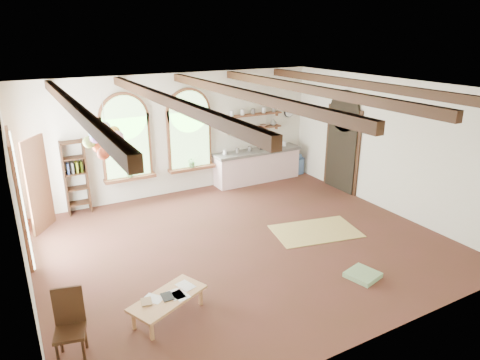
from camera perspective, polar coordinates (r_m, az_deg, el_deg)
floor at (r=9.09m, az=0.31°, el=-8.35°), size 8.00×8.00×0.00m
ceiling_beams at (r=8.12m, az=0.35°, el=11.40°), size 6.20×6.80×0.18m
window_left at (r=11.05m, az=-14.94°, el=5.13°), size 1.30×0.28×2.20m
window_right at (r=11.56m, az=-6.76°, el=6.27°), size 1.30×0.28×2.20m
left_doorway at (r=9.33m, az=-27.31°, el=-2.14°), size 0.10×1.90×2.50m
right_doorway at (r=12.02m, az=13.37°, el=3.77°), size 0.10×1.30×2.40m
kitchen_counter at (r=12.54m, az=2.32°, el=1.96°), size 2.68×0.62×0.94m
wall_shelf_lower at (r=12.41m, az=1.95°, el=6.91°), size 1.70×0.24×0.04m
wall_shelf_upper at (r=12.33m, az=1.97°, el=8.73°), size 1.70×0.24×0.04m
wall_clock at (r=13.08m, az=6.57°, el=9.00°), size 0.32×0.04×0.32m
bookshelf at (r=10.92m, az=-21.05°, el=0.31°), size 0.53×0.32×1.80m
coffee_table at (r=6.93m, az=-9.60°, el=-15.39°), size 1.34×1.01×0.35m
side_chair at (r=6.56m, az=-21.55°, el=-19.14°), size 0.48×0.48×1.00m
floor_mat at (r=9.70m, az=10.04°, el=-6.73°), size 2.05×1.50×0.02m
floor_cushion at (r=8.22m, az=16.05°, el=-12.06°), size 0.63×0.63×0.09m
water_jug_a at (r=13.38m, az=7.62°, el=2.00°), size 0.32×0.32×0.63m
water_jug_b at (r=13.42m, az=7.87°, el=2.05°), size 0.32×0.32×0.63m
balloon_cluster at (r=8.19m, az=-17.45°, el=5.11°), size 0.74×0.78×1.14m
table_book at (r=6.84m, az=-13.07°, el=-15.65°), size 0.20×0.25×0.02m
tablet at (r=6.90m, az=-9.68°, el=-15.06°), size 0.18×0.25×0.01m
potted_plant_left at (r=11.16m, az=-14.46°, el=1.13°), size 0.27×0.23×0.30m
potted_plant_right at (r=11.67m, az=-6.40°, el=2.43°), size 0.27×0.23×0.30m
shelf_cup_a at (r=12.04m, az=-1.13°, el=6.86°), size 0.12×0.10×0.10m
shelf_cup_b at (r=12.20m, az=0.33°, el=7.02°), size 0.10×0.10×0.09m
shelf_bowl_a at (r=12.38m, az=1.75°, el=7.10°), size 0.22×0.22×0.05m
shelf_bowl_b at (r=12.56m, az=3.14°, el=7.27°), size 0.20×0.20×0.06m
shelf_vase at (r=12.73m, az=4.49°, el=7.71°), size 0.18×0.18×0.19m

